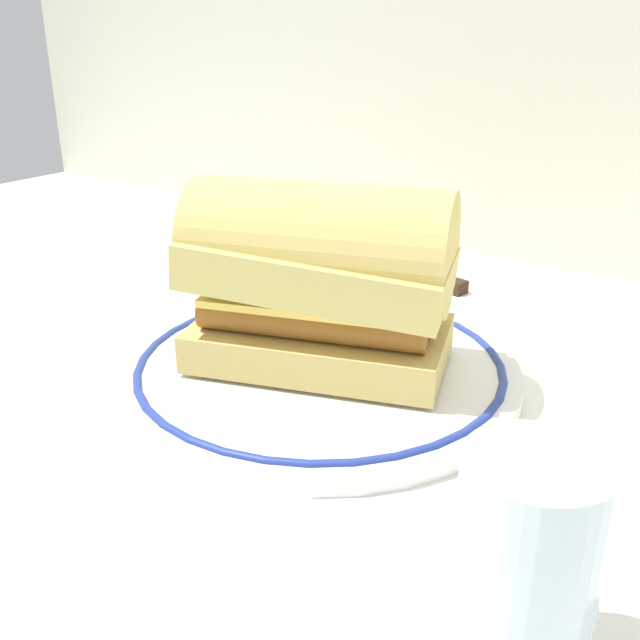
{
  "coord_description": "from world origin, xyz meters",
  "views": [
    {
      "loc": [
        0.29,
        -0.35,
        0.24
      ],
      "look_at": [
        0.01,
        0.03,
        0.04
      ],
      "focal_mm": 41.46,
      "sensor_mm": 36.0,
      "label": 1
    }
  ],
  "objects_px": {
    "plate": "(320,369)",
    "sausage_sandwich": "(320,275)",
    "butter_knife": "(415,275)",
    "drinking_glass": "(524,576)"
  },
  "relations": [
    {
      "from": "plate",
      "to": "sausage_sandwich",
      "type": "distance_m",
      "value": 0.07
    },
    {
      "from": "sausage_sandwich",
      "to": "butter_knife",
      "type": "distance_m",
      "value": 0.24
    },
    {
      "from": "drinking_glass",
      "to": "butter_knife",
      "type": "height_order",
      "value": "drinking_glass"
    },
    {
      "from": "sausage_sandwich",
      "to": "drinking_glass",
      "type": "height_order",
      "value": "sausage_sandwich"
    },
    {
      "from": "sausage_sandwich",
      "to": "drinking_glass",
      "type": "xyz_separation_m",
      "value": [
        0.21,
        -0.15,
        -0.04
      ]
    },
    {
      "from": "sausage_sandwich",
      "to": "drinking_glass",
      "type": "distance_m",
      "value": 0.26
    },
    {
      "from": "drinking_glass",
      "to": "butter_knife",
      "type": "bearing_deg",
      "value": 124.85
    },
    {
      "from": "plate",
      "to": "sausage_sandwich",
      "type": "relative_size",
      "value": 1.42
    },
    {
      "from": "plate",
      "to": "drinking_glass",
      "type": "distance_m",
      "value": 0.26
    },
    {
      "from": "plate",
      "to": "sausage_sandwich",
      "type": "height_order",
      "value": "sausage_sandwich"
    }
  ]
}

